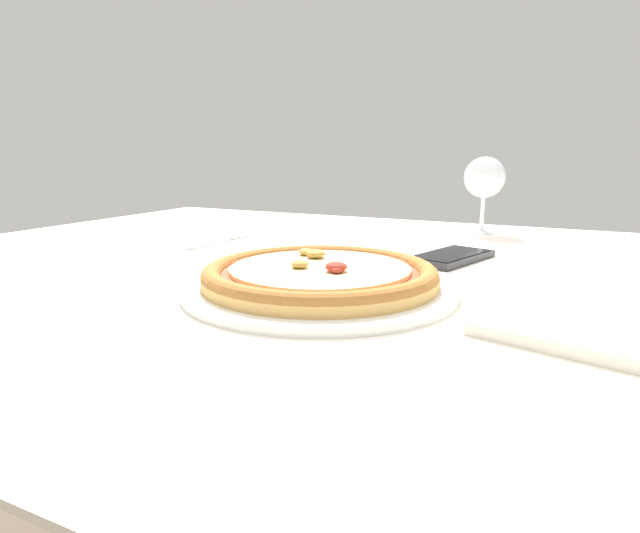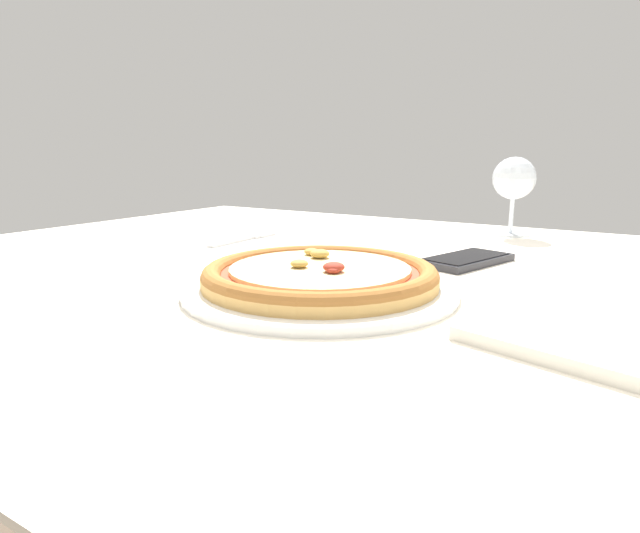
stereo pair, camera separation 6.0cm
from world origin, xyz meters
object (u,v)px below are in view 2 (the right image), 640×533
object	(u,v)px
pizza_plate	(320,278)
fork	(244,239)
cell_phone	(466,260)
dining_table	(376,323)
wine_glass_far_left	(514,181)

from	to	relation	value
pizza_plate	fork	distance (m)	0.38
pizza_plate	fork	size ratio (longest dim) A/B	1.83
fork	cell_phone	world-z (taller)	cell_phone
cell_phone	dining_table	bearing A→B (deg)	-128.95
dining_table	pizza_plate	size ratio (longest dim) A/B	4.85
dining_table	fork	xyz separation A→B (m)	(-0.31, 0.09, 0.08)
dining_table	pizza_plate	bearing A→B (deg)	-92.60
pizza_plate	wine_glass_far_left	distance (m)	0.56
fork	wine_glass_far_left	distance (m)	0.51
wine_glass_far_left	fork	bearing A→B (deg)	-140.95
fork	cell_phone	xyz separation A→B (m)	(0.40, 0.01, 0.00)
fork	wine_glass_far_left	size ratio (longest dim) A/B	1.16
dining_table	cell_phone	bearing A→B (deg)	51.05
dining_table	fork	distance (m)	0.33
dining_table	wine_glass_far_left	distance (m)	0.45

